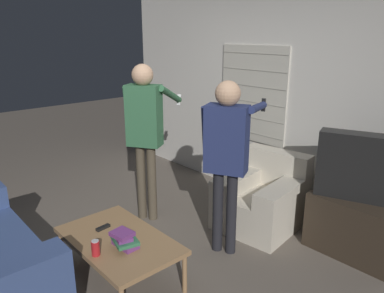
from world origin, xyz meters
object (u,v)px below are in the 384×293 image
Objects in this scene: person_left_standing at (145,124)px; spare_remote at (103,228)px; person_right_standing at (227,147)px; book_stack at (124,239)px; soda_can at (96,248)px; coffee_table at (119,242)px; tv at (365,167)px; armchair_beige at (263,198)px.

person_left_standing reaches higher than spare_remote.
person_right_standing is 1.20m from book_stack.
person_right_standing is at bearing 56.05° from spare_remote.
person_right_standing is 13.20× the size of soda_can.
person_right_standing is 12.44× the size of spare_remote.
person_left_standing is 13.88× the size of soda_can.
book_stack is 0.37m from spare_remote.
coffee_table is 1.36m from person_left_standing.
coffee_table is at bearing 38.24° from tv.
book_stack is (0.14, -0.03, 0.10)m from coffee_table.
armchair_beige is 0.58× the size of person_right_standing.
person_left_standing reaches higher than coffee_table.
armchair_beige is at bearing 86.58° from soda_can.
armchair_beige is 7.62× the size of soda_can.
soda_can is at bearing -69.75° from coffee_table.
coffee_table is 1.29× the size of tv.
armchair_beige reaches higher than soda_can.
person_right_standing is at bearing -23.38° from person_left_standing.
tv reaches higher than soda_can.
person_right_standing reaches higher than coffee_table.
person_left_standing is (-0.97, -0.86, 0.80)m from armchair_beige.
spare_remote is at bearing 68.06° from armchair_beige.
coffee_table is at bearing -133.48° from person_right_standing.
tv is 1.28m from person_right_standing.
person_right_standing is 6.22× the size of book_stack.
book_stack is at bearing -75.77° from person_left_standing.
tv reaches higher than spare_remote.
person_right_standing is (0.08, -0.71, 0.75)m from armchair_beige.
book_stack is at bearing -11.84° from coffee_table.
person_left_standing reaches higher than armchair_beige.
armchair_beige is at bearing 69.53° from person_right_standing.
person_left_standing is at bearing 115.27° from spare_remote.
soda_can is at bearing -125.96° from person_right_standing.
soda_can reaches higher than spare_remote.
person_left_standing reaches higher than soda_can.
tv reaches higher than armchair_beige.
soda_can is at bearing -43.11° from spare_remote.
armchair_beige reaches higher than coffee_table.
book_stack is at bearing -8.37° from spare_remote.
book_stack is 2.00× the size of spare_remote.
armchair_beige is 1.78m from spare_remote.
armchair_beige is 1.71m from coffee_table.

